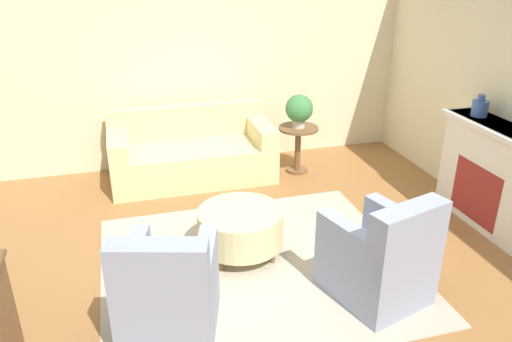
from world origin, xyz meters
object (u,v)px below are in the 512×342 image
(armchair_right, at_px, (381,260))
(potted_plant_on_side_table, at_px, (299,109))
(armchair_left, at_px, (169,295))
(vase_mantel_near, at_px, (480,108))
(ottoman_table, at_px, (240,227))
(side_table, at_px, (298,141))
(couch, at_px, (192,154))

(armchair_right, relative_size, potted_plant_on_side_table, 2.25)
(armchair_left, xyz_separation_m, vase_mantel_near, (3.53, 1.21, 0.84))
(armchair_right, xyz_separation_m, ottoman_table, (-0.98, 0.99, -0.08))
(armchair_left, distance_m, vase_mantel_near, 3.83)
(ottoman_table, relative_size, side_table, 1.33)
(armchair_right, bearing_deg, couch, 111.53)
(couch, height_order, side_table, couch)
(ottoman_table, bearing_deg, armchair_right, -45.23)
(armchair_left, height_order, vase_mantel_near, vase_mantel_near)
(couch, bearing_deg, armchair_right, -68.47)
(ottoman_table, relative_size, vase_mantel_near, 3.55)
(couch, height_order, armchair_right, armchair_right)
(vase_mantel_near, bearing_deg, armchair_left, -161.14)
(couch, relative_size, ottoman_table, 2.47)
(vase_mantel_near, bearing_deg, couch, 149.44)
(potted_plant_on_side_table, bearing_deg, armchair_right, -95.32)
(armchair_left, xyz_separation_m, side_table, (2.04, 2.75, 0.05))
(couch, xyz_separation_m, ottoman_table, (0.17, -1.93, -0.03))
(ottoman_table, bearing_deg, vase_mantel_near, 4.61)
(couch, relative_size, armchair_right, 2.11)
(armchair_left, distance_m, armchair_right, 1.78)
(side_table, distance_m, potted_plant_on_side_table, 0.45)
(couch, relative_size, side_table, 3.29)
(couch, xyz_separation_m, armchair_left, (-0.63, -2.92, 0.05))
(armchair_left, bearing_deg, ottoman_table, 50.76)
(armchair_left, xyz_separation_m, potted_plant_on_side_table, (2.04, 2.75, 0.50))
(armchair_left, height_order, potted_plant_on_side_table, potted_plant_on_side_table)
(armchair_left, height_order, ottoman_table, armchair_left)
(ottoman_table, distance_m, vase_mantel_near, 2.89)
(ottoman_table, bearing_deg, potted_plant_on_side_table, 54.98)
(armchair_right, bearing_deg, armchair_left, 180.00)
(couch, height_order, armchair_left, armchair_left)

